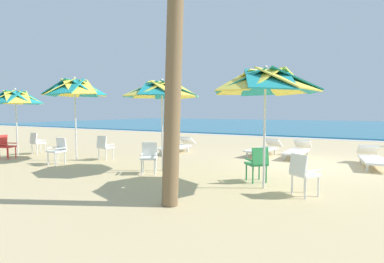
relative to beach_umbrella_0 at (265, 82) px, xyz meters
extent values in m
plane|color=#D3B784|center=(0.52, 3.43, -2.35)|extent=(80.00, 80.00, 0.00)
cube|color=teal|center=(0.52, 31.60, -2.30)|extent=(80.00, 36.00, 0.10)
cube|color=white|center=(0.52, 13.30, -2.35)|extent=(80.00, 0.70, 0.01)
cylinder|color=silver|center=(0.00, 0.00, -1.25)|extent=(0.05, 0.05, 2.21)
cube|color=teal|center=(0.52, 0.22, 0.03)|extent=(1.32, 1.23, 0.54)
cube|color=#EFDB4C|center=(0.22, 0.52, 0.03)|extent=(1.24, 1.29, 0.54)
cube|color=teal|center=(-0.22, 0.52, 0.03)|extent=(1.23, 1.32, 0.54)
cube|color=#EFDB4C|center=(-0.52, 0.22, 0.03)|extent=(1.29, 1.24, 0.54)
cube|color=teal|center=(-0.52, -0.22, 0.03)|extent=(1.32, 1.23, 0.54)
cube|color=#EFDB4C|center=(-0.22, -0.52, 0.03)|extent=(1.24, 1.29, 0.54)
cube|color=teal|center=(0.22, -0.52, 0.03)|extent=(1.23, 1.32, 0.54)
cube|color=#EFDB4C|center=(0.52, -0.22, 0.03)|extent=(1.29, 1.24, 0.54)
sphere|color=silver|center=(0.00, 0.00, 0.33)|extent=(0.08, 0.08, 0.08)
cube|color=#2D8C4C|center=(-0.33, 0.52, -1.91)|extent=(0.62, 0.62, 0.05)
cube|color=#2D8C4C|center=(-0.19, 0.37, -1.69)|extent=(0.37, 0.36, 0.40)
cube|color=#2D8C4C|center=(-0.47, 0.38, -1.80)|extent=(0.30, 0.31, 0.03)
cube|color=#2D8C4C|center=(-0.18, 0.66, -1.80)|extent=(0.30, 0.31, 0.03)
cylinder|color=#2D8C4C|center=(-0.57, 0.52, -2.14)|extent=(0.04, 0.04, 0.41)
cylinder|color=#2D8C4C|center=(-0.32, 0.77, -2.14)|extent=(0.04, 0.04, 0.41)
cylinder|color=#2D8C4C|center=(-0.33, 0.27, -2.14)|extent=(0.04, 0.04, 0.41)
cylinder|color=#2D8C4C|center=(-0.08, 0.51, -2.14)|extent=(0.04, 0.04, 0.41)
cube|color=white|center=(0.89, -0.16, -1.91)|extent=(0.61, 0.61, 0.05)
cube|color=white|center=(0.77, -0.32, -1.69)|extent=(0.39, 0.32, 0.40)
cube|color=white|center=(0.73, -0.04, -1.80)|extent=(0.26, 0.34, 0.03)
cube|color=white|center=(1.05, -0.27, -1.80)|extent=(0.26, 0.34, 0.03)
cylinder|color=white|center=(0.85, 0.09, -2.14)|extent=(0.04, 0.04, 0.41)
cylinder|color=white|center=(1.14, -0.12, -2.14)|extent=(0.04, 0.04, 0.41)
cylinder|color=white|center=(0.65, -0.20, -2.14)|extent=(0.04, 0.04, 0.41)
cylinder|color=white|center=(0.93, -0.40, -2.14)|extent=(0.04, 0.04, 0.41)
cylinder|color=silver|center=(-3.08, 0.49, -1.24)|extent=(0.05, 0.05, 2.22)
cube|color=teal|center=(-2.59, 0.69, -0.01)|extent=(1.23, 1.15, 0.46)
cube|color=#EFDB4C|center=(-2.88, 0.97, -0.01)|extent=(1.16, 1.22, 0.46)
cube|color=teal|center=(-3.28, 0.97, -0.01)|extent=(1.15, 1.23, 0.46)
cube|color=#EFDB4C|center=(-3.56, 0.69, -0.01)|extent=(1.22, 1.16, 0.46)
cube|color=teal|center=(-3.56, 0.29, -0.01)|extent=(1.23, 1.15, 0.46)
cube|color=#EFDB4C|center=(-3.28, 0.00, -0.01)|extent=(1.16, 1.22, 0.46)
cube|color=teal|center=(-2.88, 0.00, -0.01)|extent=(1.15, 1.23, 0.46)
cube|color=#EFDB4C|center=(-2.59, 0.29, -0.01)|extent=(1.22, 1.16, 0.46)
sphere|color=silver|center=(-3.08, 0.49, 0.26)|extent=(0.08, 0.08, 0.08)
cube|color=white|center=(-3.17, -0.04, -1.91)|extent=(0.60, 0.60, 0.05)
cube|color=white|center=(-3.27, 0.14, -1.69)|extent=(0.41, 0.29, 0.40)
cube|color=white|center=(-3.00, 0.07, -1.80)|extent=(0.24, 0.36, 0.03)
cube|color=white|center=(-3.34, -0.14, -1.80)|extent=(0.24, 0.36, 0.03)
cylinder|color=white|center=(-2.93, -0.10, -2.14)|extent=(0.04, 0.04, 0.41)
cylinder|color=white|center=(-3.23, -0.28, -2.14)|extent=(0.04, 0.04, 0.41)
cylinder|color=white|center=(-3.11, 0.20, -2.14)|extent=(0.04, 0.04, 0.41)
cylinder|color=white|center=(-3.41, 0.03, -2.14)|extent=(0.04, 0.04, 0.41)
cylinder|color=silver|center=(-6.72, 0.49, -1.18)|extent=(0.05, 0.05, 2.34)
cube|color=teal|center=(-6.25, 0.68, 0.18)|extent=(1.14, 1.12, 0.58)
cube|color=#EFDB4C|center=(-6.53, 0.96, 0.18)|extent=(1.11, 1.18, 0.58)
cube|color=teal|center=(-6.92, 0.96, 0.18)|extent=(1.12, 1.14, 0.58)
cube|color=#EFDB4C|center=(-7.20, 0.68, 0.18)|extent=(1.18, 1.11, 0.58)
cube|color=teal|center=(-7.20, 0.29, 0.18)|extent=(1.14, 1.12, 0.58)
cube|color=#EFDB4C|center=(-6.92, 0.01, 0.18)|extent=(1.11, 1.18, 0.58)
cube|color=teal|center=(-6.53, 0.01, 0.18)|extent=(1.12, 1.14, 0.58)
cube|color=#EFDB4C|center=(-6.25, 0.29, 0.18)|extent=(1.18, 1.11, 0.58)
sphere|color=silver|center=(-6.72, 0.49, 0.52)|extent=(0.08, 0.08, 0.08)
cube|color=white|center=(-6.60, -0.39, -1.91)|extent=(0.46, 0.46, 0.05)
cube|color=white|center=(-6.61, -0.19, -1.69)|extent=(0.42, 0.11, 0.40)
cube|color=white|center=(-6.40, -0.38, -1.80)|extent=(0.05, 0.40, 0.03)
cube|color=white|center=(-6.80, -0.40, -1.80)|extent=(0.05, 0.40, 0.03)
cylinder|color=white|center=(-6.42, -0.56, -2.14)|extent=(0.04, 0.04, 0.41)
cylinder|color=white|center=(-6.77, -0.57, -2.14)|extent=(0.04, 0.04, 0.41)
cylinder|color=white|center=(-6.43, -0.21, -2.14)|extent=(0.04, 0.04, 0.41)
cylinder|color=white|center=(-6.78, -0.22, -2.14)|extent=(0.04, 0.04, 0.41)
cube|color=white|center=(-5.95, 1.12, -1.91)|extent=(0.44, 0.44, 0.05)
cube|color=white|center=(-5.95, 0.92, -1.69)|extent=(0.42, 0.10, 0.40)
cube|color=white|center=(-6.15, 1.12, -1.80)|extent=(0.04, 0.40, 0.03)
cube|color=white|center=(-5.75, 1.12, -1.80)|extent=(0.04, 0.40, 0.03)
cylinder|color=white|center=(-6.13, 1.30, -2.14)|extent=(0.04, 0.04, 0.41)
cylinder|color=white|center=(-5.78, 1.30, -2.14)|extent=(0.04, 0.04, 0.41)
cylinder|color=white|center=(-6.13, 0.94, -2.14)|extent=(0.04, 0.04, 0.41)
cylinder|color=white|center=(-5.78, 0.95, -2.14)|extent=(0.04, 0.04, 0.41)
cylinder|color=silver|center=(-9.74, 0.19, -1.31)|extent=(0.05, 0.05, 2.08)
cube|color=teal|center=(-9.29, 0.38, -0.09)|extent=(1.08, 1.05, 0.52)
cube|color=#EFDB4C|center=(-9.55, 0.64, -0.09)|extent=(1.04, 1.09, 0.52)
cube|color=teal|center=(-9.92, 0.64, -0.09)|extent=(1.05, 1.08, 0.52)
cube|color=#EFDB4C|center=(-10.18, 0.38, -0.09)|extent=(1.09, 1.04, 0.52)
cube|color=teal|center=(-10.18, 0.01, -0.09)|extent=(1.08, 1.05, 0.52)
cube|color=#EFDB4C|center=(-9.92, -0.26, -0.09)|extent=(1.04, 1.09, 0.52)
cube|color=teal|center=(-9.55, -0.26, -0.09)|extent=(1.05, 1.08, 0.52)
cube|color=#EFDB4C|center=(-9.29, 0.01, -0.09)|extent=(1.09, 1.04, 0.52)
sphere|color=silver|center=(-9.74, 0.19, 0.22)|extent=(0.08, 0.08, 0.08)
cube|color=red|center=(-9.23, -0.46, -1.91)|extent=(0.56, 0.56, 0.05)
cube|color=red|center=(-9.41, -0.53, -1.69)|extent=(0.23, 0.43, 0.40)
cube|color=red|center=(-9.29, -0.27, -1.80)|extent=(0.39, 0.17, 0.03)
cube|color=red|center=(-9.16, -0.65, -1.80)|extent=(0.39, 0.17, 0.03)
cylinder|color=red|center=(-9.12, -0.24, -2.14)|extent=(0.04, 0.04, 0.41)
cylinder|color=red|center=(-9.00, -0.57, -2.14)|extent=(0.04, 0.04, 0.41)
cylinder|color=red|center=(-9.45, -0.35, -2.14)|extent=(0.04, 0.04, 0.41)
cube|color=white|center=(-9.39, 0.84, -1.91)|extent=(0.46, 0.46, 0.05)
cube|color=white|center=(-9.40, 0.64, -1.69)|extent=(0.42, 0.12, 0.40)
cube|color=white|center=(-9.59, 0.86, -1.80)|extent=(0.06, 0.40, 0.03)
cube|color=white|center=(-9.19, 0.83, -1.80)|extent=(0.06, 0.40, 0.03)
cylinder|color=white|center=(-9.56, 1.03, -2.14)|extent=(0.04, 0.04, 0.41)
cylinder|color=white|center=(-9.21, 1.01, -2.14)|extent=(0.04, 0.04, 0.41)
cylinder|color=white|center=(-9.58, 0.68, -2.14)|extent=(0.04, 0.04, 0.41)
cylinder|color=white|center=(-9.23, 0.66, -2.14)|extent=(0.04, 0.04, 0.41)
cube|color=white|center=(2.31, 3.88, -2.10)|extent=(0.82, 1.76, 0.06)
cube|color=white|center=(2.20, 4.93, -1.91)|extent=(0.66, 0.54, 0.36)
cube|color=white|center=(2.12, 3.22, -2.24)|extent=(0.06, 0.06, 0.22)
cube|color=white|center=(2.50, 4.54, -2.24)|extent=(0.06, 0.06, 0.22)
cube|color=white|center=(1.99, 4.48, -2.24)|extent=(0.06, 0.06, 0.22)
cube|color=white|center=(-0.05, 4.67, -2.10)|extent=(0.75, 1.74, 0.06)
cube|color=white|center=(0.02, 5.72, -1.91)|extent=(0.64, 0.52, 0.36)
cube|color=white|center=(0.17, 4.01, -2.24)|extent=(0.06, 0.06, 0.22)
cube|color=white|center=(-0.34, 4.05, -2.24)|extent=(0.06, 0.06, 0.22)
cube|color=white|center=(0.25, 5.28, -2.24)|extent=(0.06, 0.06, 0.22)
cube|color=white|center=(-0.26, 5.32, -2.24)|extent=(0.06, 0.06, 0.22)
cube|color=white|center=(-1.32, 4.61, -2.10)|extent=(0.96, 1.79, 0.06)
cube|color=white|center=(-1.12, 5.65, -1.91)|extent=(0.69, 0.59, 0.36)
cube|color=white|center=(-1.20, 3.94, -2.24)|extent=(0.06, 0.06, 0.22)
cube|color=white|center=(-1.70, 4.04, -2.24)|extent=(0.06, 0.06, 0.22)
cube|color=white|center=(-0.95, 5.19, -2.24)|extent=(0.06, 0.06, 0.22)
cube|color=white|center=(-1.45, 5.29, -2.24)|extent=(0.06, 0.06, 0.22)
cube|color=white|center=(-4.64, 3.61, -2.10)|extent=(0.65, 1.70, 0.06)
cube|color=white|center=(-4.63, 4.66, -1.91)|extent=(0.61, 0.48, 0.36)
cube|color=white|center=(-4.39, 2.97, -2.24)|extent=(0.06, 0.06, 0.22)
cube|color=white|center=(-4.90, 2.97, -2.24)|extent=(0.06, 0.06, 0.22)
cube|color=white|center=(-4.38, 4.24, -2.24)|extent=(0.06, 0.06, 0.22)
cube|color=white|center=(-4.89, 4.25, -2.24)|extent=(0.06, 0.06, 0.22)
cylinder|color=brown|center=(-1.20, -1.83, 0.31)|extent=(0.30, 0.63, 5.33)
camera|label=1|loc=(1.68, -6.38, -0.63)|focal=27.14mm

